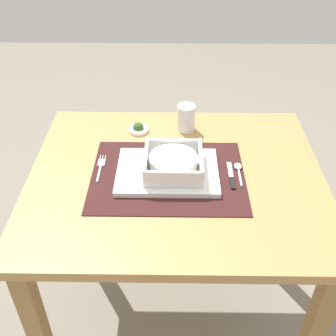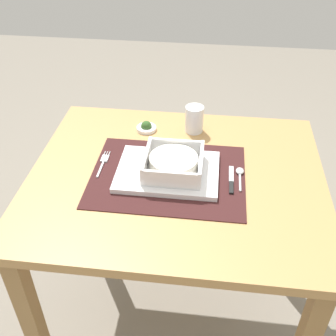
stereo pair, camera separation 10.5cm
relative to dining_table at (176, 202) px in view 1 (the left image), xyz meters
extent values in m
plane|color=gray|center=(0.00, 0.00, -0.62)|extent=(6.00, 6.00, 0.00)
cube|color=#B2844C|center=(0.00, 0.00, 0.09)|extent=(0.89, 0.75, 0.03)
cube|color=olive|center=(-0.39, 0.32, -0.27)|extent=(0.05, 0.05, 0.70)
cube|color=olive|center=(0.39, 0.32, -0.27)|extent=(0.05, 0.05, 0.70)
cube|color=#381919|center=(-0.02, -0.01, 0.11)|extent=(0.46, 0.35, 0.00)
cube|color=white|center=(-0.03, 0.00, 0.12)|extent=(0.30, 0.22, 0.02)
cube|color=white|center=(-0.01, 0.00, 0.13)|extent=(0.17, 0.17, 0.01)
cube|color=white|center=(-0.09, 0.00, 0.16)|extent=(0.01, 0.17, 0.05)
cube|color=white|center=(0.07, 0.00, 0.16)|extent=(0.01, 0.17, 0.05)
cube|color=white|center=(-0.01, -0.08, 0.16)|extent=(0.15, 0.01, 0.05)
cube|color=white|center=(-0.01, 0.08, 0.16)|extent=(0.15, 0.01, 0.05)
cylinder|color=silver|center=(-0.01, 0.00, 0.16)|extent=(0.14, 0.14, 0.04)
cube|color=silver|center=(-0.23, -0.01, 0.12)|extent=(0.01, 0.08, 0.00)
cube|color=silver|center=(-0.23, 0.05, 0.12)|extent=(0.02, 0.04, 0.00)
cylinder|color=silver|center=(-0.24, 0.08, 0.12)|extent=(0.00, 0.02, 0.00)
cylinder|color=silver|center=(-0.23, 0.08, 0.12)|extent=(0.00, 0.02, 0.00)
cylinder|color=silver|center=(-0.22, 0.08, 0.12)|extent=(0.00, 0.02, 0.00)
cube|color=silver|center=(0.19, -0.02, 0.12)|extent=(0.01, 0.07, 0.00)
ellipsoid|color=silver|center=(0.19, 0.03, 0.12)|extent=(0.02, 0.03, 0.01)
cube|color=black|center=(0.16, -0.05, 0.12)|extent=(0.01, 0.05, 0.01)
cube|color=silver|center=(0.16, 0.02, 0.12)|extent=(0.01, 0.07, 0.00)
cylinder|color=white|center=(0.03, 0.26, 0.16)|extent=(0.06, 0.06, 0.09)
cylinder|color=gold|center=(0.03, 0.26, 0.14)|extent=(0.05, 0.05, 0.06)
cylinder|color=white|center=(-0.13, 0.24, 0.12)|extent=(0.07, 0.07, 0.01)
sphere|color=#335926|center=(-0.13, 0.24, 0.12)|extent=(0.04, 0.04, 0.04)
camera|label=1|loc=(-0.01, -0.98, 0.89)|focal=44.47mm
camera|label=2|loc=(0.09, -0.98, 0.89)|focal=44.47mm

